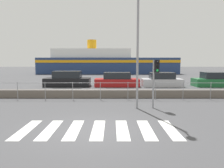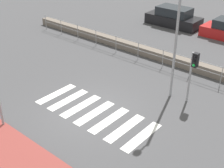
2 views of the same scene
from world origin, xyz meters
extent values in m
plane|color=#424244|center=(0.00, 0.00, 0.00)|extent=(160.00, 160.00, 0.00)
cube|color=brown|center=(0.00, -4.10, 0.06)|extent=(24.00, 1.80, 0.12)
cube|color=silver|center=(-2.45, 0.00, 0.00)|extent=(0.45, 2.40, 0.01)
cube|color=silver|center=(-1.55, 0.00, 0.00)|extent=(0.45, 2.40, 0.01)
cube|color=silver|center=(-0.65, 0.00, 0.00)|extent=(0.45, 2.40, 0.01)
cube|color=silver|center=(0.25, 0.00, 0.00)|extent=(0.45, 2.40, 0.01)
cube|color=silver|center=(1.15, 0.00, 0.00)|extent=(0.45, 2.40, 0.01)
cube|color=silver|center=(2.05, 0.00, 0.00)|extent=(0.45, 2.40, 0.01)
cube|color=silver|center=(2.95, 0.00, 0.00)|extent=(0.45, 2.40, 0.01)
cube|color=#6B6056|center=(0.00, 7.09, 0.27)|extent=(24.13, 0.55, 0.53)
cylinder|color=gray|center=(0.00, 6.21, 1.11)|extent=(21.72, 0.03, 0.03)
cylinder|color=gray|center=(0.00, 6.21, 0.65)|extent=(21.72, 0.03, 0.03)
cylinder|color=gray|center=(-10.86, 6.21, 0.59)|extent=(0.04, 0.04, 1.17)
cylinder|color=gray|center=(-9.05, 6.21, 0.59)|extent=(0.04, 0.04, 1.17)
cylinder|color=gray|center=(-7.24, 6.21, 0.59)|extent=(0.04, 0.04, 1.17)
cylinder|color=gray|center=(-5.43, 6.21, 0.59)|extent=(0.04, 0.04, 1.17)
cylinder|color=gray|center=(-3.62, 6.21, 0.59)|extent=(0.04, 0.04, 1.17)
cylinder|color=gray|center=(-1.81, 6.21, 0.59)|extent=(0.04, 0.04, 1.17)
cylinder|color=gray|center=(0.00, 6.21, 0.59)|extent=(0.04, 0.04, 1.17)
cylinder|color=gray|center=(1.81, 6.21, 0.59)|extent=(0.04, 0.04, 1.17)
cylinder|color=gray|center=(3.62, 6.21, 0.59)|extent=(0.04, 0.04, 1.17)
cylinder|color=gray|center=(3.00, 3.74, 1.30)|extent=(0.10, 0.10, 2.60)
cube|color=black|center=(3.17, 3.74, 2.26)|extent=(0.24, 0.24, 0.68)
sphere|color=black|center=(3.17, 3.60, 2.47)|extent=(0.13, 0.13, 0.13)
sphere|color=black|center=(3.17, 3.60, 2.26)|extent=(0.13, 0.13, 0.13)
sphere|color=#19D84C|center=(3.17, 3.60, 2.05)|extent=(0.13, 0.13, 0.13)
cylinder|color=gray|center=(2.11, 3.65, 3.35)|extent=(0.12, 0.12, 6.71)
cube|color=black|center=(-3.67, 13.66, 0.42)|extent=(4.46, 1.88, 0.84)
cube|color=#1E2328|center=(-3.67, 13.66, 1.18)|extent=(2.67, 1.65, 0.69)
camera|label=1|loc=(0.77, -7.94, 2.58)|focal=35.00mm
camera|label=2|loc=(8.69, -8.67, 8.16)|focal=50.00mm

